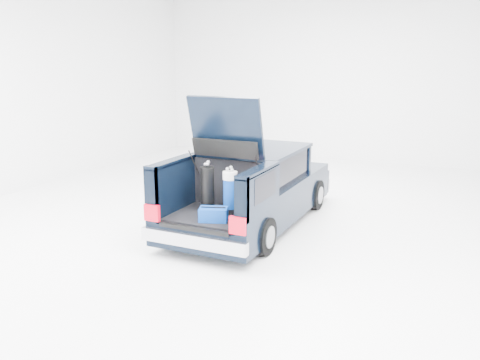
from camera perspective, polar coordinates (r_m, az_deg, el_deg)
The scene contains 6 objects.
ground at distance 9.69m, azimuth 1.26°, elevation -4.92°, with size 14.00×14.00×0.00m, color white.
car at distance 9.60m, azimuth 1.53°, elevation -0.93°, with size 1.87×4.65×2.47m.
red_suitcase at distance 8.14m, azimuth 0.94°, elevation -1.98°, with size 0.38×0.25×0.61m.
black_golf_bag at distance 8.33m, azimuth -3.69°, elevation -1.01°, with size 0.31×0.32×0.83m.
blue_golf_bag at distance 8.19m, azimuth -1.12°, elevation -1.38°, with size 0.29×0.29×0.79m.
blue_duffel at distance 7.90m, azimuth -3.00°, elevation -3.86°, with size 0.50×0.41×0.23m.
Camera 1 is at (3.70, -8.42, 3.04)m, focal length 38.00 mm.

